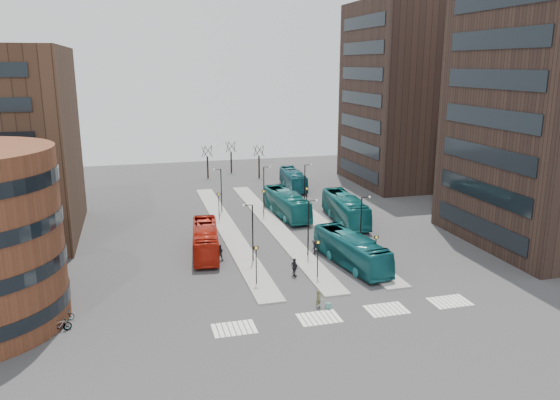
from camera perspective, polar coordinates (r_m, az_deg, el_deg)
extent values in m
plane|color=#2F2F31|center=(42.43, 7.25, -14.27)|extent=(160.00, 160.00, 0.00)
cube|color=gray|center=(68.25, -5.50, -3.04)|extent=(2.50, 45.00, 0.15)
cube|color=gray|center=(69.44, -0.61, -2.67)|extent=(2.50, 45.00, 0.15)
cube|color=gray|center=(71.13, 4.07, -2.30)|extent=(2.50, 45.00, 0.15)
cube|color=navy|center=(46.92, 5.05, -10.96)|extent=(0.47, 0.40, 0.52)
imported|color=#AE1C0D|center=(59.72, -7.80, -4.13)|extent=(3.87, 11.34, 3.09)
imported|color=#12575D|center=(56.23, 7.45, -5.20)|extent=(4.37, 11.94, 3.25)
imported|color=#135E60|center=(73.55, 0.66, -0.40)|extent=(3.67, 12.33, 3.39)
imported|color=#146164|center=(71.43, 6.83, -0.90)|extent=(3.92, 12.77, 3.50)
imported|color=#135360|center=(90.01, 1.37, 2.17)|extent=(3.41, 11.15, 3.06)
imported|color=#4F4F2F|center=(46.88, 4.04, -10.25)|extent=(0.69, 0.61, 1.58)
imported|color=black|center=(57.63, -6.32, -5.48)|extent=(0.97, 0.84, 1.73)
imported|color=black|center=(53.11, 1.52, -7.06)|extent=(0.75, 1.17, 1.85)
imported|color=black|center=(59.62, 3.57, -4.87)|extent=(0.99, 1.11, 1.50)
imported|color=gray|center=(46.24, -21.98, -12.14)|extent=(1.76, 1.22, 0.88)
imported|color=gray|center=(46.15, -21.99, -12.09)|extent=(1.78, 0.97, 1.03)
imported|color=gray|center=(47.96, -21.73, -11.14)|extent=(1.71, 0.60, 0.90)
cube|color=silver|center=(43.61, -6.81, -13.42)|extent=(0.35, 2.40, 0.01)
cube|color=silver|center=(43.66, -6.23, -13.37)|extent=(0.35, 2.40, 0.01)
cube|color=silver|center=(43.72, -5.66, -13.31)|extent=(0.35, 2.40, 0.01)
cube|color=silver|center=(43.78, -5.10, -13.26)|extent=(0.35, 2.40, 0.01)
cube|color=silver|center=(43.85, -4.53, -13.20)|extent=(0.35, 2.40, 0.01)
cube|color=silver|center=(43.91, -3.97, -13.14)|extent=(0.35, 2.40, 0.01)
cube|color=silver|center=(43.99, -3.41, -13.08)|extent=(0.35, 2.40, 0.01)
cube|color=silver|center=(44.07, -2.85, -13.02)|extent=(0.35, 2.40, 0.01)
cube|color=silver|center=(44.98, 2.26, -12.42)|extent=(0.35, 2.40, 0.01)
cube|color=silver|center=(45.10, 2.79, -12.35)|extent=(0.35, 2.40, 0.01)
cube|color=silver|center=(45.22, 3.32, -12.28)|extent=(0.35, 2.40, 0.01)
cube|color=silver|center=(45.35, 3.84, -12.21)|extent=(0.35, 2.40, 0.01)
cube|color=silver|center=(45.48, 4.36, -12.14)|extent=(0.35, 2.40, 0.01)
cube|color=silver|center=(45.61, 4.88, -12.07)|extent=(0.35, 2.40, 0.01)
cube|color=silver|center=(45.75, 5.40, -12.00)|extent=(0.35, 2.40, 0.01)
cube|color=silver|center=(45.89, 5.91, -11.93)|extent=(0.35, 2.40, 0.01)
cube|color=silver|center=(46.97, 9.40, -11.41)|extent=(0.35, 2.40, 0.01)
cube|color=silver|center=(47.14, 9.88, -11.34)|extent=(0.35, 2.40, 0.01)
cube|color=silver|center=(47.31, 10.36, -11.26)|extent=(0.35, 2.40, 0.01)
cube|color=silver|center=(47.48, 10.84, -11.19)|extent=(0.35, 2.40, 0.01)
cube|color=silver|center=(47.66, 11.31, -11.11)|extent=(0.35, 2.40, 0.01)
cube|color=silver|center=(47.84, 11.78, -11.04)|extent=(0.35, 2.40, 0.01)
cube|color=silver|center=(48.03, 12.25, -10.96)|extent=(0.35, 2.40, 0.01)
cube|color=silver|center=(48.21, 12.71, -10.88)|extent=(0.35, 2.40, 0.01)
cube|color=silver|center=(49.61, 15.83, -10.35)|extent=(0.35, 2.40, 0.01)
cube|color=silver|center=(49.82, 16.26, -10.27)|extent=(0.35, 2.40, 0.01)
cube|color=silver|center=(50.03, 16.68, -10.20)|extent=(0.35, 2.40, 0.01)
cube|color=silver|center=(50.25, 17.11, -10.12)|extent=(0.35, 2.40, 0.01)
cube|color=silver|center=(50.46, 17.53, -10.05)|extent=(0.35, 2.40, 0.01)
cube|color=silver|center=(50.69, 17.94, -9.97)|extent=(0.35, 2.40, 0.01)
cube|color=silver|center=(50.91, 18.35, -9.90)|extent=(0.35, 2.40, 0.01)
cube|color=silver|center=(51.14, 18.76, -9.82)|extent=(0.35, 2.40, 0.01)
cube|color=black|center=(64.72, 20.05, -2.56)|extent=(0.12, 16.00, 2.00)
cube|color=black|center=(63.76, 20.35, 0.89)|extent=(0.12, 16.00, 2.00)
cube|color=black|center=(63.03, 20.66, 4.43)|extent=(0.12, 16.00, 2.00)
cube|color=black|center=(62.55, 20.98, 8.04)|extent=(0.12, 16.00, 2.00)
cube|color=black|center=(62.32, 21.30, 11.69)|extent=(0.12, 16.00, 2.00)
cube|color=black|center=(62.35, 21.64, 15.36)|extent=(0.12, 16.00, 2.00)
cube|color=#2F201A|center=(96.58, 14.00, 10.64)|extent=(20.00, 20.00, 30.00)
cube|color=black|center=(93.65, 8.15, 3.11)|extent=(0.12, 16.00, 2.00)
cube|color=black|center=(92.99, 8.24, 5.53)|extent=(0.12, 16.00, 2.00)
cube|color=black|center=(92.49, 8.32, 7.98)|extent=(0.12, 16.00, 2.00)
cube|color=black|center=(92.16, 8.41, 10.45)|extent=(0.12, 16.00, 2.00)
cube|color=black|center=(92.01, 8.50, 12.93)|extent=(0.12, 16.00, 2.00)
cube|color=black|center=(92.03, 8.60, 15.42)|extent=(0.12, 16.00, 2.00)
cube|color=black|center=(92.22, 8.69, 17.91)|extent=(0.12, 16.00, 2.00)
cylinder|color=black|center=(50.86, -2.50, -6.87)|extent=(0.10, 0.10, 3.50)
cube|color=black|center=(50.26, -2.52, -5.01)|extent=(0.45, 0.10, 0.30)
cube|color=yellow|center=(50.20, -2.50, -5.03)|extent=(0.20, 0.02, 0.20)
cylinder|color=black|center=(71.49, -6.40, -0.75)|extent=(0.10, 0.10, 3.50)
cube|color=black|center=(71.07, -6.44, 0.62)|extent=(0.45, 0.10, 0.30)
cube|color=yellow|center=(71.01, -6.43, 0.61)|extent=(0.20, 0.02, 0.20)
cylinder|color=black|center=(52.40, 3.95, -6.25)|extent=(0.10, 0.10, 3.50)
cube|color=black|center=(51.82, 3.98, -4.43)|extent=(0.45, 0.10, 0.30)
cube|color=yellow|center=(51.77, 4.00, -4.45)|extent=(0.20, 0.02, 0.20)
cylinder|color=black|center=(72.60, -1.72, -0.43)|extent=(0.10, 0.10, 3.50)
cube|color=black|center=(72.18, -1.73, 0.91)|extent=(0.45, 0.10, 0.30)
cube|color=yellow|center=(72.13, -1.72, 0.90)|extent=(0.20, 0.02, 0.20)
cylinder|color=black|center=(54.57, 9.94, -5.60)|extent=(0.10, 0.10, 3.50)
cube|color=black|center=(54.01, 10.02, -3.85)|extent=(0.45, 0.10, 0.30)
cube|color=yellow|center=(53.96, 10.05, -3.87)|extent=(0.20, 0.02, 0.20)
cylinder|color=black|center=(74.18, 2.79, -0.13)|extent=(0.10, 0.10, 3.50)
cube|color=black|center=(73.77, 2.81, 1.19)|extent=(0.45, 0.10, 0.30)
cube|color=yellow|center=(73.71, 2.82, 1.18)|extent=(0.20, 0.02, 0.20)
cylinder|color=black|center=(56.19, -2.87, -3.47)|extent=(0.14, 0.14, 6.00)
cylinder|color=black|center=(55.27, -3.36, -0.54)|extent=(0.90, 0.08, 0.08)
sphere|color=silver|center=(55.18, -3.82, -0.57)|extent=(0.24, 0.24, 0.24)
cylinder|color=black|center=(75.18, -6.15, 0.98)|extent=(0.14, 0.14, 6.00)
cylinder|color=black|center=(74.49, -6.55, 3.20)|extent=(0.90, 0.08, 0.08)
sphere|color=silver|center=(74.43, -6.89, 3.18)|extent=(0.24, 0.24, 0.24)
cylinder|color=black|center=(57.69, 2.97, -3.00)|extent=(0.14, 0.14, 6.00)
cylinder|color=black|center=(57.03, 3.43, -0.08)|extent=(0.90, 0.08, 0.08)
sphere|color=silver|center=(57.17, 3.86, -0.05)|extent=(0.24, 0.24, 0.24)
cylinder|color=black|center=(76.31, -1.70, 1.25)|extent=(0.14, 0.14, 6.00)
cylinder|color=black|center=(75.81, -1.38, 3.48)|extent=(0.90, 0.08, 0.08)
sphere|color=silver|center=(75.92, -1.05, 3.50)|extent=(0.24, 0.24, 0.24)
cylinder|color=black|center=(59.77, 8.45, -2.53)|extent=(0.14, 0.14, 6.00)
cylinder|color=black|center=(59.17, 8.95, 0.29)|extent=(0.90, 0.08, 0.08)
sphere|color=silver|center=(59.35, 9.35, 0.32)|extent=(0.24, 0.24, 0.24)
cylinder|color=black|center=(77.89, 2.60, 1.50)|extent=(0.14, 0.14, 6.00)
cylinder|color=black|center=(77.44, 2.94, 3.69)|extent=(0.90, 0.08, 0.08)
sphere|color=silver|center=(77.57, 3.26, 3.70)|extent=(0.24, 0.24, 0.24)
cylinder|color=black|center=(98.87, -7.56, 3.41)|extent=(0.30, 0.30, 4.00)
cylinder|color=black|center=(98.48, -7.21, 5.09)|extent=(0.10, 1.56, 1.95)
cylinder|color=black|center=(99.06, -7.54, 5.13)|extent=(1.48, 0.59, 1.97)
cylinder|color=black|center=(98.72, -7.98, 5.09)|extent=(0.90, 1.31, 1.99)
cylinder|color=black|center=(97.91, -7.91, 5.01)|extent=(0.89, 1.31, 1.99)
cylinder|color=black|center=(97.76, -7.44, 5.02)|extent=(1.48, 0.58, 1.97)
cylinder|color=black|center=(103.51, -5.12, 3.95)|extent=(0.30, 0.30, 4.00)
cylinder|color=black|center=(103.17, -4.77, 5.56)|extent=(0.10, 1.56, 1.95)
cylinder|color=black|center=(103.73, -5.10, 5.60)|extent=(1.48, 0.59, 1.97)
cylinder|color=black|center=(103.35, -5.50, 5.56)|extent=(0.90, 1.31, 1.99)
cylinder|color=black|center=(102.55, -5.43, 5.49)|extent=(0.89, 1.31, 1.99)
cylinder|color=black|center=(102.44, -4.97, 5.49)|extent=(1.48, 0.58, 1.97)
cylinder|color=black|center=(98.51, -2.20, 3.48)|extent=(0.30, 0.30, 4.00)
cylinder|color=black|center=(98.18, -1.82, 5.16)|extent=(0.10, 1.56, 1.95)
cylinder|color=black|center=(98.71, -2.18, 5.21)|extent=(1.48, 0.59, 1.97)
cylinder|color=black|center=(98.29, -2.60, 5.17)|extent=(0.90, 1.31, 1.99)
cylinder|color=black|center=(97.50, -2.49, 5.10)|extent=(0.89, 1.31, 1.99)
cylinder|color=black|center=(97.43, -2.01, 5.09)|extent=(1.48, 0.58, 1.97)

